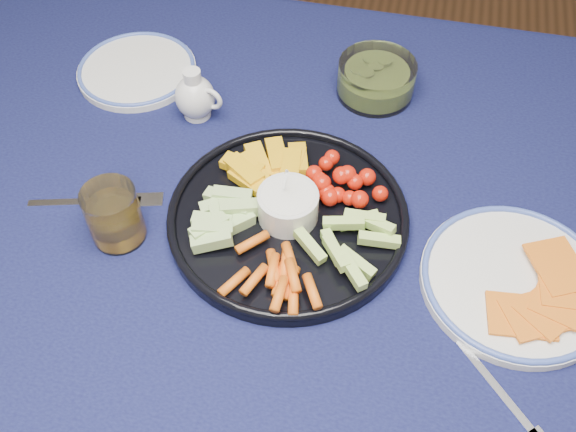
% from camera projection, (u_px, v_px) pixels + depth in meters
% --- Properties ---
extents(dining_table, '(1.67, 1.07, 0.75)m').
position_uv_depth(dining_table, '(306.00, 271.00, 0.93)').
color(dining_table, '#51311B').
rests_on(dining_table, ground).
extents(crudite_platter, '(0.33, 0.33, 0.10)m').
position_uv_depth(crudite_platter, '(286.00, 214.00, 0.86)').
color(crudite_platter, black).
rests_on(crudite_platter, dining_table).
extents(creamer_pitcher, '(0.08, 0.06, 0.09)m').
position_uv_depth(creamer_pitcher, '(196.00, 97.00, 0.98)').
color(creamer_pitcher, silver).
rests_on(creamer_pitcher, dining_table).
extents(pickle_bowl, '(0.12, 0.12, 0.06)m').
position_uv_depth(pickle_bowl, '(376.00, 80.00, 1.02)').
color(pickle_bowl, white).
rests_on(pickle_bowl, dining_table).
extents(cheese_plate, '(0.24, 0.24, 0.03)m').
position_uv_depth(cheese_plate, '(516.00, 280.00, 0.80)').
color(cheese_plate, silver).
rests_on(cheese_plate, dining_table).
extents(juice_tumbler, '(0.07, 0.07, 0.08)m').
position_uv_depth(juice_tumbler, '(115.00, 218.00, 0.83)').
color(juice_tumbler, white).
rests_on(juice_tumbler, dining_table).
extents(fork_left, '(0.18, 0.07, 0.00)m').
position_uv_depth(fork_left, '(108.00, 202.00, 0.89)').
color(fork_left, white).
rests_on(fork_left, dining_table).
extents(fork_right, '(0.12, 0.12, 0.00)m').
position_uv_depth(fork_right, '(511.00, 406.00, 0.71)').
color(fork_right, white).
rests_on(fork_right, dining_table).
extents(side_plate_extra, '(0.20, 0.20, 0.02)m').
position_uv_depth(side_plate_extra, '(137.00, 70.00, 1.06)').
color(side_plate_extra, silver).
rests_on(side_plate_extra, dining_table).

